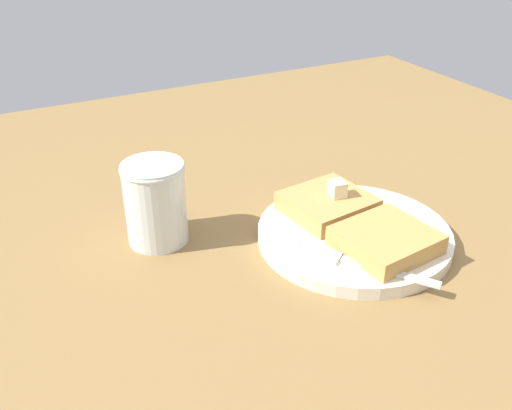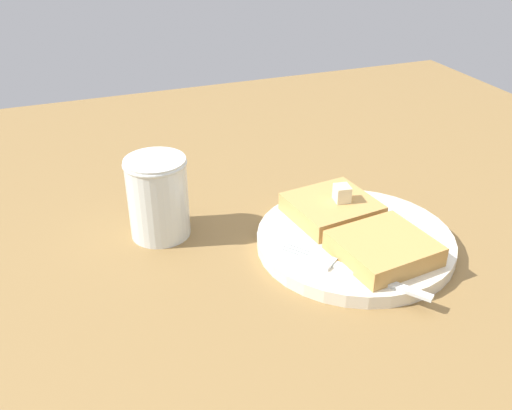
{
  "view_description": "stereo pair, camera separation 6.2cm",
  "coord_description": "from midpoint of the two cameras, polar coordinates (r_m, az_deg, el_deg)",
  "views": [
    {
      "loc": [
        48.25,
        -32.84,
        37.43
      ],
      "look_at": [
        0.05,
        -7.91,
        6.74
      ],
      "focal_mm": 40.0,
      "sensor_mm": 36.0,
      "label": 1
    },
    {
      "loc": [
        50.79,
        -27.15,
        37.43
      ],
      "look_at": [
        0.05,
        -7.91,
        6.74
      ],
      "focal_mm": 40.0,
      "sensor_mm": 36.0,
      "label": 2
    }
  ],
  "objects": [
    {
      "name": "syrup_jar",
      "position": [
        0.64,
        -12.74,
        -0.25
      ],
      "size": [
        6.99,
        6.99,
        9.38
      ],
      "color": "#592B10",
      "rests_on": "table_surface"
    },
    {
      "name": "toast_slice_middle",
      "position": [
        0.61,
        10.02,
        -3.56
      ],
      "size": [
        9.75,
        10.2,
        2.12
      ],
      "primitive_type": "cube",
      "rotation": [
        0.0,
        0.0,
        0.12
      ],
      "color": "tan",
      "rests_on": "plate"
    },
    {
      "name": "toast_slice_left",
      "position": [
        0.67,
        4.53,
        0.03
      ],
      "size": [
        9.75,
        10.2,
        2.12
      ],
      "primitive_type": "cube",
      "rotation": [
        0.0,
        0.0,
        0.12
      ],
      "color": "tan",
      "rests_on": "plate"
    },
    {
      "name": "plate",
      "position": [
        0.64,
        7.05,
        -2.96
      ],
      "size": [
        21.65,
        21.65,
        1.46
      ],
      "color": "silver",
      "rests_on": "table_surface"
    },
    {
      "name": "butter_pat_primary",
      "position": [
        0.66,
        5.49,
        1.55
      ],
      "size": [
        2.08,
        1.93,
        1.86
      ],
      "primitive_type": "cube",
      "rotation": [
        0.0,
        0.0,
        2.99
      ],
      "color": "beige",
      "rests_on": "toast_slice_left"
    },
    {
      "name": "table_surface",
      "position": [
        0.68,
        3.27,
        -2.66
      ],
      "size": [
        112.57,
        112.57,
        2.24
      ],
      "primitive_type": "cube",
      "color": "olive",
      "rests_on": "ground"
    },
    {
      "name": "fork",
      "position": [
        0.58,
        6.2,
        -5.8
      ],
      "size": [
        13.78,
        10.57,
        0.36
      ],
      "color": "silver",
      "rests_on": "plate"
    }
  ]
}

